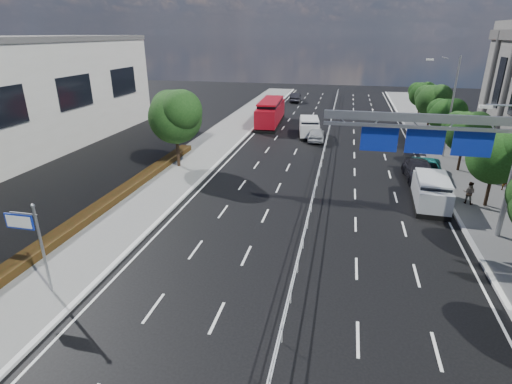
# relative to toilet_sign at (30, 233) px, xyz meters

# --- Properties ---
(ground) EXTENTS (160.00, 160.00, 0.00)m
(ground) POSITION_rel_toilet_sign_xyz_m (10.95, 0.00, -2.94)
(ground) COLOR black
(ground) RESTS_ON ground
(sidewalk_near) EXTENTS (5.00, 140.00, 0.14)m
(sidewalk_near) POSITION_rel_toilet_sign_xyz_m (-0.55, 0.00, -2.87)
(sidewalk_near) COLOR slate
(sidewalk_near) RESTS_ON ground
(kerb_near) EXTENTS (0.25, 140.00, 0.15)m
(kerb_near) POSITION_rel_toilet_sign_xyz_m (1.95, 0.00, -2.87)
(kerb_near) COLOR silver
(kerb_near) RESTS_ON ground
(median_fence) EXTENTS (0.05, 85.00, 1.02)m
(median_fence) POSITION_rel_toilet_sign_xyz_m (10.95, 22.50, -2.42)
(median_fence) COLOR silver
(median_fence) RESTS_ON ground
(hedge_near) EXTENTS (1.00, 36.00, 0.44)m
(hedge_near) POSITION_rel_toilet_sign_xyz_m (-2.35, 5.00, -2.58)
(hedge_near) COLOR black
(hedge_near) RESTS_ON sidewalk_near
(toilet_sign) EXTENTS (1.62, 0.18, 4.34)m
(toilet_sign) POSITION_rel_toilet_sign_xyz_m (0.00, 0.00, 0.00)
(toilet_sign) COLOR gray
(toilet_sign) RESTS_ON ground
(overhead_gantry) EXTENTS (10.24, 0.38, 7.45)m
(overhead_gantry) POSITION_rel_toilet_sign_xyz_m (17.69, 10.05, 2.66)
(overhead_gantry) COLOR gray
(overhead_gantry) RESTS_ON ground
(streetlight_far) EXTENTS (2.78, 2.40, 9.00)m
(streetlight_far) POSITION_rel_toilet_sign_xyz_m (21.46, 26.00, 2.27)
(streetlight_far) COLOR gray
(streetlight_far) RESTS_ON ground
(near_tree_back) EXTENTS (4.84, 4.51, 6.69)m
(near_tree_back) POSITION_rel_toilet_sign_xyz_m (-0.99, 17.97, 1.67)
(near_tree_back) COLOR black
(near_tree_back) RESTS_ON ground
(far_tree_d) EXTENTS (3.85, 3.59, 5.34)m
(far_tree_d) POSITION_rel_toilet_sign_xyz_m (22.20, 14.48, 0.74)
(far_tree_d) COLOR black
(far_tree_d) RESTS_ON ground
(far_tree_e) EXTENTS (3.63, 3.38, 5.13)m
(far_tree_e) POSITION_rel_toilet_sign_xyz_m (22.20, 21.98, 0.61)
(far_tree_e) COLOR black
(far_tree_e) RESTS_ON ground
(far_tree_f) EXTENTS (3.52, 3.28, 5.02)m
(far_tree_f) POSITION_rel_toilet_sign_xyz_m (22.20, 29.48, 0.55)
(far_tree_f) COLOR black
(far_tree_f) RESTS_ON ground
(far_tree_g) EXTENTS (3.96, 3.69, 5.45)m
(far_tree_g) POSITION_rel_toilet_sign_xyz_m (22.20, 36.98, 0.81)
(far_tree_g) COLOR black
(far_tree_g) RESTS_ON ground
(far_tree_h) EXTENTS (3.41, 3.18, 4.91)m
(far_tree_h) POSITION_rel_toilet_sign_xyz_m (22.20, 44.48, 0.48)
(far_tree_h) COLOR black
(far_tree_h) RESTS_ON ground
(white_minivan) EXTENTS (2.69, 5.00, 2.07)m
(white_minivan) POSITION_rel_toilet_sign_xyz_m (8.80, 31.49, -1.93)
(white_minivan) COLOR black
(white_minivan) RESTS_ON ground
(red_bus) EXTENTS (2.89, 10.38, 3.07)m
(red_bus) POSITION_rel_toilet_sign_xyz_m (3.45, 36.67, -1.34)
(red_bus) COLOR black
(red_bus) RESTS_ON ground
(near_car_silver) EXTENTS (2.03, 4.41, 1.47)m
(near_car_silver) POSITION_rel_toilet_sign_xyz_m (9.71, 29.78, -2.21)
(near_car_silver) COLOR #A6A8AD
(near_car_silver) RESTS_ON ground
(near_car_dark) EXTENTS (1.68, 4.45, 1.45)m
(near_car_dark) POSITION_rel_toilet_sign_xyz_m (4.22, 55.21, -2.22)
(near_car_dark) COLOR black
(near_car_dark) RESTS_ON ground
(silver_minivan) EXTENTS (2.31, 4.96, 2.02)m
(silver_minivan) POSITION_rel_toilet_sign_xyz_m (18.58, 14.00, -1.95)
(silver_minivan) COLOR black
(silver_minivan) RESTS_ON ground
(parked_car_teal) EXTENTS (2.81, 5.36, 1.44)m
(parked_car_teal) POSITION_rel_toilet_sign_xyz_m (19.25, 19.74, -2.22)
(parked_car_teal) COLOR #19706B
(parked_car_teal) RESTS_ON ground
(parked_car_dark) EXTENTS (2.36, 5.26, 1.50)m
(parked_car_dark) POSITION_rel_toilet_sign_xyz_m (18.63, 19.00, -2.19)
(parked_car_dark) COLOR black
(parked_car_dark) RESTS_ON ground
(pedestrian_a) EXTENTS (0.63, 0.45, 1.65)m
(pedestrian_a) POSITION_rel_toilet_sign_xyz_m (24.35, 17.82, -1.98)
(pedestrian_a) COLOR gray
(pedestrian_a) RESTS_ON sidewalk_far
(pedestrian_b) EXTENTS (0.93, 0.86, 1.53)m
(pedestrian_b) POSITION_rel_toilet_sign_xyz_m (21.08, 14.61, -2.04)
(pedestrian_b) COLOR gray
(pedestrian_b) RESTS_ON sidewalk_far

